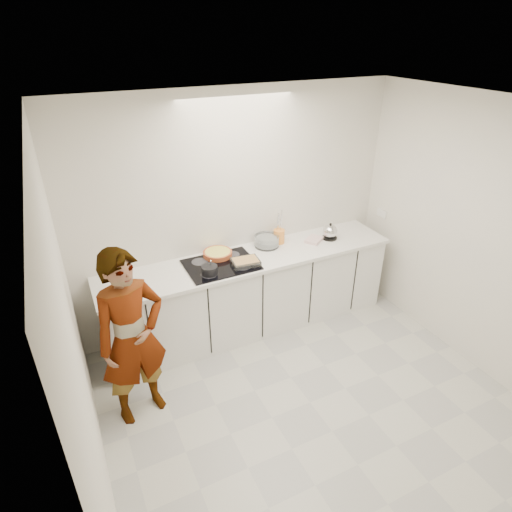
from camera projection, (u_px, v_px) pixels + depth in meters
name	position (u px, v px, depth m)	size (l,w,h in m)	color
floor	(310.00, 402.00, 3.97)	(3.60, 3.20, 0.00)	beige
ceiling	(334.00, 112.00, 2.73)	(3.60, 3.20, 0.00)	white
wall_back	(238.00, 213.00, 4.62)	(3.60, 0.00, 2.60)	silver
wall_front	(501.00, 442.00, 2.09)	(3.60, 0.00, 2.60)	silver
wall_left	(77.00, 351.00, 2.66)	(0.00, 3.20, 2.60)	silver
wall_right	(478.00, 239.00, 4.06)	(0.02, 3.20, 2.60)	silver
base_cabinets	(251.00, 295.00, 4.78)	(3.20, 0.58, 0.87)	white
countertop	(251.00, 259.00, 4.56)	(3.24, 0.64, 0.04)	white
hob	(221.00, 265.00, 4.40)	(0.72, 0.54, 0.01)	black
tart_dish	(218.00, 253.00, 4.54)	(0.38, 0.38, 0.05)	#B04B25
saucepan	(209.00, 270.00, 4.20)	(0.21, 0.21, 0.15)	black
baking_dish	(245.00, 262.00, 4.37)	(0.30, 0.23, 0.05)	silver
mixing_bowl	(267.00, 241.00, 4.75)	(0.35, 0.35, 0.13)	silver
tea_towel	(314.00, 240.00, 4.88)	(0.21, 0.15, 0.03)	white
kettle	(330.00, 232.00, 4.91)	(0.22, 0.22, 0.19)	black
utensil_crock	(279.00, 236.00, 4.82)	(0.13, 0.13, 0.16)	orange
cook	(132.00, 338.00, 3.52)	(0.59, 0.39, 1.63)	white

